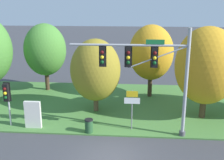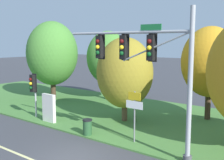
{
  "view_description": "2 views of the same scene",
  "coord_description": "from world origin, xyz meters",
  "views": [
    {
      "loc": [
        1.26,
        -13.94,
        8.57
      ],
      "look_at": [
        -0.12,
        3.45,
        3.55
      ],
      "focal_mm": 45.0,
      "sensor_mm": 36.0,
      "label": 1
    },
    {
      "loc": [
        9.18,
        -8.79,
        5.48
      ],
      "look_at": [
        -0.23,
        3.37,
        3.38
      ],
      "focal_mm": 45.0,
      "sensor_mm": 36.0,
      "label": 2
    }
  ],
  "objects": [
    {
      "name": "trash_bin",
      "position": [
        -1.59,
        2.8,
        0.57
      ],
      "size": [
        0.56,
        0.56,
        0.93
      ],
      "color": "#234C28",
      "rests_on": "grass_verge"
    },
    {
      "name": "traffic_signal_mast",
      "position": [
        2.25,
        2.84,
        4.58
      ],
      "size": [
        7.33,
        0.49,
        6.9
      ],
      "color": "#9EA0A5",
      "rests_on": "grass_verge"
    },
    {
      "name": "ground_plane",
      "position": [
        0.0,
        0.0,
        0.0
      ],
      "size": [
        160.0,
        160.0,
        0.0
      ],
      "primitive_type": "plane",
      "color": "#3D3D42"
    },
    {
      "name": "info_kiosk",
      "position": [
        -5.49,
        3.22,
        1.04
      ],
      "size": [
        1.1,
        0.24,
        1.9
      ],
      "color": "silver",
      "rests_on": "grass_verge"
    },
    {
      "name": "grass_verge",
      "position": [
        0.0,
        8.25,
        0.05
      ],
      "size": [
        48.0,
        11.5,
        0.1
      ],
      "primitive_type": "cube",
      "color": "#477A38",
      "rests_on": "ground"
    },
    {
      "name": "route_sign_post",
      "position": [
        1.21,
        3.47,
        1.97
      ],
      "size": [
        1.04,
        0.08,
        2.78
      ],
      "color": "slate",
      "rests_on": "grass_verge"
    },
    {
      "name": "tree_left_of_mast",
      "position": [
        -7.07,
        11.57,
        4.02
      ],
      "size": [
        3.92,
        3.92,
        6.38
      ],
      "color": "#423021",
      "rests_on": "grass_verge"
    },
    {
      "name": "tree_behind_signpost",
      "position": [
        -1.63,
        6.6,
        3.39
      ],
      "size": [
        3.83,
        3.83,
        5.7
      ],
      "color": "brown",
      "rests_on": "grass_verge"
    },
    {
      "name": "tree_nearest_road",
      "position": [
        -11.59,
        8.81,
        4.38
      ],
      "size": [
        4.82,
        4.82,
        7.3
      ],
      "color": "#423021",
      "rests_on": "grass_verge"
    },
    {
      "name": "tree_mid_verge",
      "position": [
        2.76,
        10.44,
        4.1
      ],
      "size": [
        3.88,
        3.88,
        6.44
      ],
      "color": "#423021",
      "rests_on": "grass_verge"
    },
    {
      "name": "pedestrian_signal_near_kerb",
      "position": [
        -7.22,
        3.29,
        2.38
      ],
      "size": [
        0.46,
        0.55,
        3.15
      ],
      "color": "#9EA0A5",
      "rests_on": "grass_verge"
    }
  ]
}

